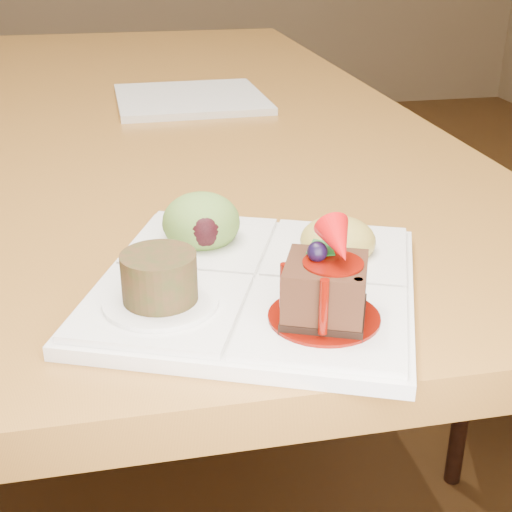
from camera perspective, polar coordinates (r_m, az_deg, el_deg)
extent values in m
plane|color=#533317|center=(1.65, -9.42, -14.38)|extent=(6.00, 6.00, 0.00)
cube|color=olive|center=(1.31, -11.67, 11.06)|extent=(1.00, 1.80, 0.04)
cylinder|color=olive|center=(2.27, 0.08, 7.57)|extent=(0.06, 0.06, 0.71)
cylinder|color=black|center=(1.47, 16.24, -11.20)|extent=(0.03, 0.03, 0.39)
cylinder|color=black|center=(1.74, 14.45, -4.91)|extent=(0.03, 0.03, 0.39)
cube|color=white|center=(0.61, 0.00, -2.47)|extent=(0.34, 0.34, 0.01)
cube|color=white|center=(0.54, 5.44, -5.26)|extent=(0.16, 0.16, 0.01)
cube|color=white|center=(0.56, -7.59, -4.05)|extent=(0.16, 0.16, 0.01)
cube|color=white|center=(0.67, -4.35, 1.14)|extent=(0.16, 0.16, 0.01)
cube|color=white|center=(0.65, 6.52, 0.31)|extent=(0.16, 0.16, 0.01)
cylinder|color=#5B0903|center=(0.54, 5.46, -4.87)|extent=(0.08, 0.08, 0.00)
cube|color=black|center=(0.54, 5.47, -4.61)|extent=(0.08, 0.08, 0.01)
cube|color=#34160E|center=(0.53, 5.57, -2.41)|extent=(0.08, 0.08, 0.04)
cylinder|color=#5B0903|center=(0.52, 5.66, -0.46)|extent=(0.04, 0.04, 0.00)
sphere|color=black|center=(0.52, 4.92, 0.36)|extent=(0.02, 0.02, 0.02)
cone|color=#AD0B0C|center=(0.51, 6.60, 1.09)|extent=(0.03, 0.04, 0.04)
cube|color=#124814|center=(0.53, 5.63, 0.65)|extent=(0.01, 0.02, 0.01)
cube|color=#124814|center=(0.53, 4.83, 0.68)|extent=(0.02, 0.02, 0.01)
cylinder|color=#5B0903|center=(0.50, 5.43, -4.07)|extent=(0.01, 0.01, 0.04)
cylinder|color=#5B0903|center=(0.51, 8.07, -3.78)|extent=(0.01, 0.01, 0.04)
cylinder|color=#5B0903|center=(0.52, 2.26, -2.42)|extent=(0.01, 0.01, 0.04)
cylinder|color=white|center=(0.56, -7.62, -3.60)|extent=(0.09, 0.09, 0.00)
cylinder|color=#462314|center=(0.55, -7.74, -1.67)|extent=(0.06, 0.06, 0.04)
cylinder|color=#45240E|center=(0.55, -7.82, -0.43)|extent=(0.05, 0.05, 0.00)
ellipsoid|color=#537D33|center=(0.67, -4.41, 2.74)|extent=(0.07, 0.07, 0.05)
ellipsoid|color=black|center=(0.64, -4.13, 2.01)|extent=(0.04, 0.03, 0.03)
ellipsoid|color=#A4903B|center=(0.65, 6.57, 1.24)|extent=(0.07, 0.07, 0.04)
cube|color=red|center=(0.65, 7.50, 1.82)|extent=(0.02, 0.02, 0.02)
cube|color=#397118|center=(0.66, 6.65, 1.99)|extent=(0.02, 0.02, 0.02)
cube|color=red|center=(0.66, 5.52, 2.21)|extent=(0.02, 0.02, 0.02)
cube|color=#397118|center=(0.65, 4.91, 1.53)|extent=(0.02, 0.02, 0.01)
cube|color=red|center=(0.64, 5.89, 1.17)|extent=(0.02, 0.02, 0.02)
cube|color=#397118|center=(0.63, 7.17, 0.84)|extent=(0.02, 0.02, 0.02)
cube|color=red|center=(0.64, 8.01, 1.28)|extent=(0.02, 0.02, 0.02)
cube|color=white|center=(1.29, -5.27, 12.41)|extent=(0.26, 0.26, 0.01)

